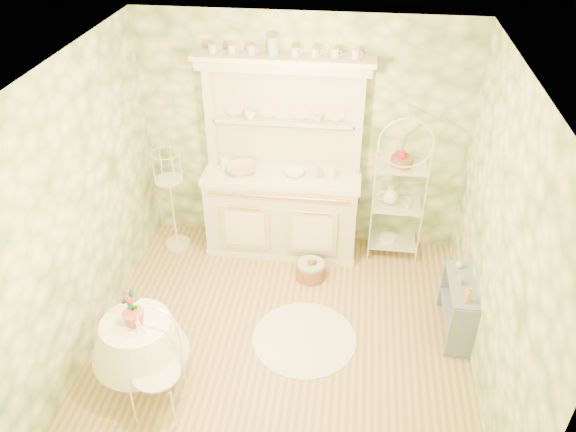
# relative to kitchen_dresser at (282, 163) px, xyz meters

# --- Properties ---
(floor) EXTENTS (3.60, 3.60, 0.00)m
(floor) POSITION_rel_kitchen_dresser_xyz_m (0.20, -1.52, -1.15)
(floor) COLOR tan
(floor) RESTS_ON ground
(ceiling) EXTENTS (3.60, 3.60, 0.00)m
(ceiling) POSITION_rel_kitchen_dresser_xyz_m (0.20, -1.52, 1.56)
(ceiling) COLOR white
(ceiling) RESTS_ON floor
(wall_left) EXTENTS (3.60, 3.60, 0.00)m
(wall_left) POSITION_rel_kitchen_dresser_xyz_m (-1.60, -1.52, 0.21)
(wall_left) COLOR #F7F1B9
(wall_left) RESTS_ON floor
(wall_right) EXTENTS (3.60, 3.60, 0.00)m
(wall_right) POSITION_rel_kitchen_dresser_xyz_m (2.00, -1.52, 0.21)
(wall_right) COLOR #F7F1B9
(wall_right) RESTS_ON floor
(wall_back) EXTENTS (3.60, 3.60, 0.00)m
(wall_back) POSITION_rel_kitchen_dresser_xyz_m (0.20, 0.28, 0.21)
(wall_back) COLOR #F7F1B9
(wall_back) RESTS_ON floor
(wall_front) EXTENTS (3.60, 3.60, 0.00)m
(wall_front) POSITION_rel_kitchen_dresser_xyz_m (0.20, -3.32, 0.21)
(wall_front) COLOR #F7F1B9
(wall_front) RESTS_ON floor
(kitchen_dresser) EXTENTS (1.87, 0.61, 2.29)m
(kitchen_dresser) POSITION_rel_kitchen_dresser_xyz_m (0.00, 0.00, 0.00)
(kitchen_dresser) COLOR silver
(kitchen_dresser) RESTS_ON floor
(bakers_rack) EXTENTS (0.54, 0.39, 1.73)m
(bakers_rack) POSITION_rel_kitchen_dresser_xyz_m (1.29, 0.09, -0.28)
(bakers_rack) COLOR white
(bakers_rack) RESTS_ON floor
(side_shelf) EXTENTS (0.34, 0.72, 0.59)m
(side_shelf) POSITION_rel_kitchen_dresser_xyz_m (1.88, -1.15, -0.85)
(side_shelf) COLOR #7081A0
(side_shelf) RESTS_ON floor
(round_table) EXTENTS (0.79, 0.79, 0.70)m
(round_table) POSITION_rel_kitchen_dresser_xyz_m (-0.96, -2.13, -0.80)
(round_table) COLOR white
(round_table) RESTS_ON floor
(cafe_chair) EXTENTS (0.48, 0.48, 0.95)m
(cafe_chair) POSITION_rel_kitchen_dresser_xyz_m (-0.71, -2.42, -0.67)
(cafe_chair) COLOR white
(cafe_chair) RESTS_ON floor
(birdcage_stand) EXTENTS (0.34, 0.34, 1.38)m
(birdcage_stand) POSITION_rel_kitchen_dresser_xyz_m (-1.27, -0.12, -0.46)
(birdcage_stand) COLOR white
(birdcage_stand) RESTS_ON floor
(floor_basket) EXTENTS (0.30, 0.30, 0.19)m
(floor_basket) POSITION_rel_kitchen_dresser_xyz_m (0.39, -0.51, -1.05)
(floor_basket) COLOR #986242
(floor_basket) RESTS_ON floor
(lace_rug) EXTENTS (1.34, 1.34, 0.01)m
(lace_rug) POSITION_rel_kitchen_dresser_xyz_m (0.42, -1.46, -1.14)
(lace_rug) COLOR white
(lace_rug) RESTS_ON floor
(bowl_floral) EXTENTS (0.41, 0.41, 0.08)m
(bowl_floral) POSITION_rel_kitchen_dresser_xyz_m (-0.45, -0.01, -0.13)
(bowl_floral) COLOR white
(bowl_floral) RESTS_ON kitchen_dresser
(bowl_white) EXTENTS (0.29, 0.29, 0.07)m
(bowl_white) POSITION_rel_kitchen_dresser_xyz_m (0.14, -0.00, -0.13)
(bowl_white) COLOR white
(bowl_white) RESTS_ON kitchen_dresser
(cup_left) EXTENTS (0.13, 0.13, 0.10)m
(cup_left) POSITION_rel_kitchen_dresser_xyz_m (-0.37, 0.16, 0.47)
(cup_left) COLOR white
(cup_left) RESTS_ON kitchen_dresser
(cup_right) EXTENTS (0.11, 0.11, 0.08)m
(cup_right) POSITION_rel_kitchen_dresser_xyz_m (0.38, 0.16, 0.47)
(cup_right) COLOR white
(cup_right) RESTS_ON kitchen_dresser
(potted_geranium) EXTENTS (0.20, 0.16, 0.32)m
(potted_geranium) POSITION_rel_kitchen_dresser_xyz_m (-0.97, -2.11, -0.30)
(potted_geranium) COLOR #3F7238
(potted_geranium) RESTS_ON round_table
(bottle_amber) EXTENTS (0.09, 0.09, 0.18)m
(bottle_amber) POSITION_rel_kitchen_dresser_xyz_m (1.88, -1.40, -0.46)
(bottle_amber) COLOR #CE8C45
(bottle_amber) RESTS_ON side_shelf
(bottle_blue) EXTENTS (0.06, 0.06, 0.11)m
(bottle_blue) POSITION_rel_kitchen_dresser_xyz_m (1.84, -1.15, -0.49)
(bottle_blue) COLOR #92A3BD
(bottle_blue) RESTS_ON side_shelf
(bottle_glass) EXTENTS (0.09, 0.09, 0.09)m
(bottle_glass) POSITION_rel_kitchen_dresser_xyz_m (1.87, -0.91, -0.50)
(bottle_glass) COLOR silver
(bottle_glass) RESTS_ON side_shelf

